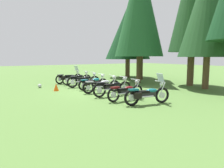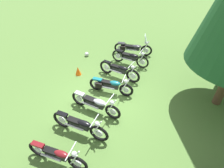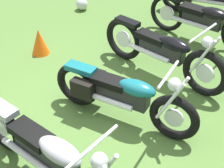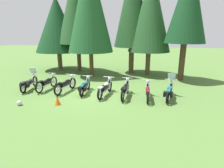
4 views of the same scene
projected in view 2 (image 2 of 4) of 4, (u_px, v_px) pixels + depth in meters
The scene contains 10 objects.
ground_plane at pixel (104, 100), 8.54m from camera, with size 80.00×80.00×0.00m, color #4C7033.
motorcycle_0 at pixel (133, 48), 11.56m from camera, with size 0.85×2.36×1.37m.
motorcycle_1 at pixel (130, 57), 10.62m from camera, with size 0.62×2.27×1.02m.
motorcycle_2 at pixel (119, 70), 9.63m from camera, with size 0.73×2.34×1.03m.
motorcycle_3 at pixel (110, 85), 8.70m from camera, with size 0.64×2.17×0.99m.
motorcycle_4 at pixel (95, 104), 7.74m from camera, with size 0.74×2.37×1.01m.
motorcycle_5 at pixel (80, 125), 6.85m from camera, with size 0.64×2.36×1.03m.
motorcycle_6 at pixel (57, 155), 5.94m from camera, with size 0.66×2.17×1.01m.
traffic_cone at pixel (78, 71), 9.98m from camera, with size 0.32×0.32×0.48m, color #EA590F.
dropped_helmet at pixel (87, 54), 11.60m from camera, with size 0.26×0.26×0.26m, color silver.
Camera 2 is at (5.62, 2.63, 5.93)m, focal length 29.82 mm.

